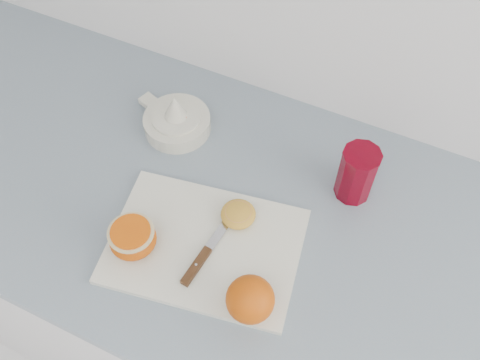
% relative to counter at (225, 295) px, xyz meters
% --- Properties ---
extents(counter, '(2.31, 0.64, 0.89)m').
position_rel_counter_xyz_m(counter, '(0.00, 0.00, 0.00)').
color(counter, white).
rests_on(counter, ground).
extents(cutting_board, '(0.36, 0.29, 0.01)m').
position_rel_counter_xyz_m(cutting_board, '(0.02, -0.10, 0.45)').
color(cutting_board, silver).
rests_on(cutting_board, counter).
extents(whole_orange, '(0.08, 0.08, 0.08)m').
position_rel_counter_xyz_m(whole_orange, '(0.14, -0.17, 0.49)').
color(whole_orange, '#CC6E0E').
rests_on(whole_orange, cutting_board).
extents(half_orange, '(0.08, 0.08, 0.05)m').
position_rel_counter_xyz_m(half_orange, '(-0.09, -0.15, 0.48)').
color(half_orange, '#CC6E0E').
rests_on(half_orange, cutting_board).
extents(squeezed_shell, '(0.06, 0.06, 0.03)m').
position_rel_counter_xyz_m(squeezed_shell, '(0.05, -0.02, 0.47)').
color(squeezed_shell, gold).
rests_on(squeezed_shell, cutting_board).
extents(paring_knife, '(0.03, 0.18, 0.01)m').
position_rel_counter_xyz_m(paring_knife, '(0.03, -0.13, 0.46)').
color(paring_knife, '#4A2B17').
rests_on(paring_knife, cutting_board).
extents(citrus_juicer, '(0.17, 0.14, 0.09)m').
position_rel_counter_xyz_m(citrus_juicer, '(-0.16, 0.12, 0.47)').
color(citrus_juicer, white).
rests_on(citrus_juicer, counter).
extents(red_tumbler, '(0.07, 0.07, 0.11)m').
position_rel_counter_xyz_m(red_tumbler, '(0.22, 0.13, 0.50)').
color(red_tumbler, '#6A0010').
rests_on(red_tumbler, counter).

